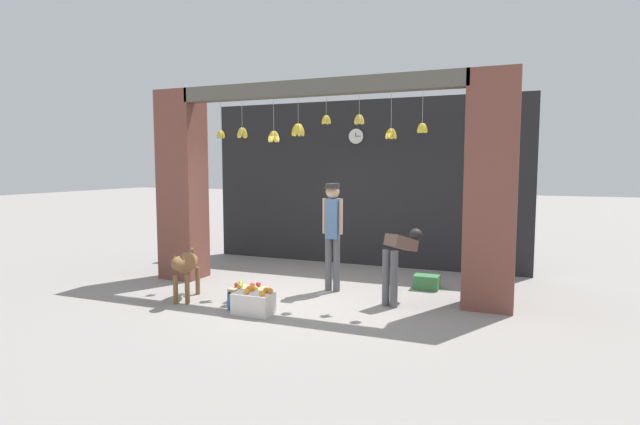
{
  "coord_description": "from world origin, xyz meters",
  "views": [
    {
      "loc": [
        3.02,
        -7.09,
        2.03
      ],
      "look_at": [
        0.0,
        0.39,
        1.27
      ],
      "focal_mm": 28.0,
      "sensor_mm": 36.0,
      "label": 1
    }
  ],
  "objects_px": {
    "produce_box_green": "(427,282)",
    "wall_clock": "(356,136)",
    "worker_stooping": "(399,255)",
    "shopkeeper": "(333,227)",
    "fruit_crate_oranges": "(254,303)",
    "fruit_crate_apples": "(249,294)",
    "water_bottle": "(230,302)",
    "dog": "(186,265)"
  },
  "relations": [
    {
      "from": "dog",
      "to": "water_bottle",
      "type": "xyz_separation_m",
      "value": [
        0.91,
        -0.22,
        -0.42
      ]
    },
    {
      "from": "worker_stooping",
      "to": "shopkeeper",
      "type": "bearing_deg",
      "value": -174.31
    },
    {
      "from": "worker_stooping",
      "to": "water_bottle",
      "type": "relative_size",
      "value": 4.14
    },
    {
      "from": "shopkeeper",
      "to": "fruit_crate_apples",
      "type": "xyz_separation_m",
      "value": [
        -0.95,
        -1.05,
        -0.93
      ]
    },
    {
      "from": "dog",
      "to": "fruit_crate_apples",
      "type": "distance_m",
      "value": 1.05
    },
    {
      "from": "water_bottle",
      "to": "worker_stooping",
      "type": "bearing_deg",
      "value": 30.06
    },
    {
      "from": "dog",
      "to": "wall_clock",
      "type": "distance_m",
      "value": 4.4
    },
    {
      "from": "water_bottle",
      "to": "wall_clock",
      "type": "xyz_separation_m",
      "value": [
        0.63,
        3.78,
        2.5
      ]
    },
    {
      "from": "fruit_crate_apples",
      "to": "wall_clock",
      "type": "relative_size",
      "value": 1.61
    },
    {
      "from": "worker_stooping",
      "to": "produce_box_green",
      "type": "xyz_separation_m",
      "value": [
        0.23,
        1.03,
        -0.6
      ]
    },
    {
      "from": "dog",
      "to": "produce_box_green",
      "type": "distance_m",
      "value": 3.87
    },
    {
      "from": "fruit_crate_oranges",
      "to": "water_bottle",
      "type": "bearing_deg",
      "value": 173.66
    },
    {
      "from": "shopkeeper",
      "to": "fruit_crate_oranges",
      "type": "distance_m",
      "value": 1.91
    },
    {
      "from": "produce_box_green",
      "to": "water_bottle",
      "type": "distance_m",
      "value": 3.27
    },
    {
      "from": "shopkeeper",
      "to": "produce_box_green",
      "type": "xyz_separation_m",
      "value": [
        1.4,
        0.7,
        -0.93
      ]
    },
    {
      "from": "fruit_crate_oranges",
      "to": "wall_clock",
      "type": "distance_m",
      "value": 4.55
    },
    {
      "from": "shopkeeper",
      "to": "wall_clock",
      "type": "xyz_separation_m",
      "value": [
        -0.33,
        2.22,
        1.57
      ]
    },
    {
      "from": "fruit_crate_apples",
      "to": "wall_clock",
      "type": "distance_m",
      "value": 4.16
    },
    {
      "from": "wall_clock",
      "to": "produce_box_green",
      "type": "bearing_deg",
      "value": -41.26
    },
    {
      "from": "worker_stooping",
      "to": "water_bottle",
      "type": "height_order",
      "value": "worker_stooping"
    },
    {
      "from": "dog",
      "to": "worker_stooping",
      "type": "height_order",
      "value": "worker_stooping"
    },
    {
      "from": "fruit_crate_apples",
      "to": "dog",
      "type": "bearing_deg",
      "value": -162.82
    },
    {
      "from": "worker_stooping",
      "to": "water_bottle",
      "type": "distance_m",
      "value": 2.53
    },
    {
      "from": "dog",
      "to": "shopkeeper",
      "type": "xyz_separation_m",
      "value": [
        1.87,
        1.34,
        0.51
      ]
    },
    {
      "from": "shopkeeper",
      "to": "water_bottle",
      "type": "height_order",
      "value": "shopkeeper"
    },
    {
      "from": "fruit_crate_apples",
      "to": "wall_clock",
      "type": "bearing_deg",
      "value": 79.22
    },
    {
      "from": "shopkeeper",
      "to": "produce_box_green",
      "type": "bearing_deg",
      "value": -153.89
    },
    {
      "from": "worker_stooping",
      "to": "fruit_crate_apples",
      "type": "distance_m",
      "value": 2.32
    },
    {
      "from": "worker_stooping",
      "to": "fruit_crate_oranges",
      "type": "height_order",
      "value": "worker_stooping"
    },
    {
      "from": "worker_stooping",
      "to": "water_bottle",
      "type": "bearing_deg",
      "value": -128.69
    },
    {
      "from": "worker_stooping",
      "to": "wall_clock",
      "type": "height_order",
      "value": "wall_clock"
    },
    {
      "from": "dog",
      "to": "produce_box_green",
      "type": "xyz_separation_m",
      "value": [
        3.27,
        2.04,
        -0.42
      ]
    },
    {
      "from": "shopkeeper",
      "to": "worker_stooping",
      "type": "bearing_deg",
      "value": 163.86
    },
    {
      "from": "fruit_crate_apples",
      "to": "produce_box_green",
      "type": "relative_size",
      "value": 1.29
    },
    {
      "from": "produce_box_green",
      "to": "wall_clock",
      "type": "height_order",
      "value": "wall_clock"
    },
    {
      "from": "fruit_crate_oranges",
      "to": "water_bottle",
      "type": "xyz_separation_m",
      "value": [
        -0.41,
        0.05,
        -0.04
      ]
    },
    {
      "from": "worker_stooping",
      "to": "fruit_crate_oranges",
      "type": "bearing_deg",
      "value": -122.15
    },
    {
      "from": "fruit_crate_apples",
      "to": "worker_stooping",
      "type": "bearing_deg",
      "value": 18.91
    },
    {
      "from": "dog",
      "to": "fruit_crate_oranges",
      "type": "bearing_deg",
      "value": 58.56
    },
    {
      "from": "fruit_crate_oranges",
      "to": "shopkeeper",
      "type": "bearing_deg",
      "value": 70.97
    },
    {
      "from": "dog",
      "to": "fruit_crate_apples",
      "type": "relative_size",
      "value": 1.96
    },
    {
      "from": "dog",
      "to": "fruit_crate_oranges",
      "type": "xyz_separation_m",
      "value": [
        1.32,
        -0.27,
        -0.38
      ]
    }
  ]
}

